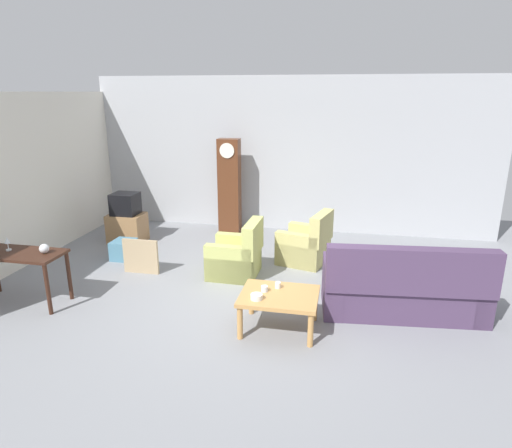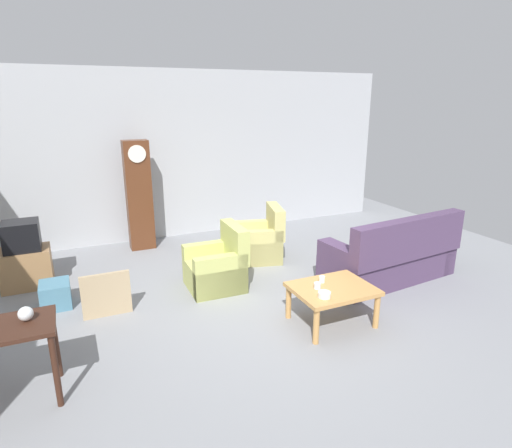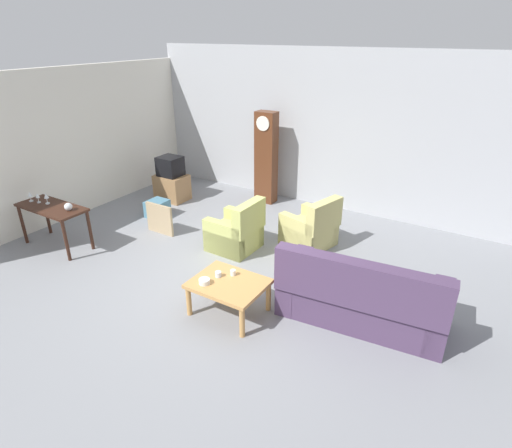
{
  "view_description": "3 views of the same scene",
  "coord_description": "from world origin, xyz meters",
  "px_view_note": "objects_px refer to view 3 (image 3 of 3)",
  "views": [
    {
      "loc": [
        1.16,
        -5.62,
        2.88
      ],
      "look_at": [
        -0.14,
        0.69,
        0.94
      ],
      "focal_mm": 30.94,
      "sensor_mm": 36.0,
      "label": 1
    },
    {
      "loc": [
        -2.35,
        -4.61,
        2.67
      ],
      "look_at": [
        0.09,
        0.79,
        0.91
      ],
      "focal_mm": 29.85,
      "sensor_mm": 36.0,
      "label": 2
    },
    {
      "loc": [
        3.18,
        -4.46,
        3.49
      ],
      "look_at": [
        0.13,
        0.49,
        0.77
      ],
      "focal_mm": 29.25,
      "sensor_mm": 36.0,
      "label": 3
    }
  ],
  "objects_px": {
    "tv_crt": "(170,166)",
    "cup_white_porcelain": "(233,273)",
    "wine_glass_tall": "(30,195)",
    "tv_stand_cabinet": "(172,187)",
    "wine_glass_short": "(46,197)",
    "framed_picture_leaning": "(160,219)",
    "armchair_olive_near": "(236,233)",
    "cup_blue_rimmed": "(218,274)",
    "storage_box_blue": "(157,209)",
    "glass_dome_cloche": "(68,207)",
    "armchair_olive_far": "(311,230)",
    "wine_glass_mid": "(38,197)",
    "couch_floral": "(361,299)",
    "grandfather_clock": "(266,158)",
    "bowl_white_stacked": "(204,281)",
    "coffee_table_wood": "(229,287)",
    "console_table_dark": "(52,212)"
  },
  "relations": [
    {
      "from": "grandfather_clock",
      "to": "framed_picture_leaning",
      "type": "relative_size",
      "value": 3.29
    },
    {
      "from": "glass_dome_cloche",
      "to": "wine_glass_mid",
      "type": "bearing_deg",
      "value": -175.56
    },
    {
      "from": "tv_stand_cabinet",
      "to": "framed_picture_leaning",
      "type": "distance_m",
      "value": 1.72
    },
    {
      "from": "coffee_table_wood",
      "to": "tv_crt",
      "type": "relative_size",
      "value": 2.0
    },
    {
      "from": "cup_blue_rimmed",
      "to": "wine_glass_short",
      "type": "bearing_deg",
      "value": -179.83
    },
    {
      "from": "storage_box_blue",
      "to": "wine_glass_mid",
      "type": "relative_size",
      "value": 2.4
    },
    {
      "from": "couch_floral",
      "to": "cup_white_porcelain",
      "type": "bearing_deg",
      "value": -160.85
    },
    {
      "from": "glass_dome_cloche",
      "to": "armchair_olive_far",
      "type": "bearing_deg",
      "value": 34.41
    },
    {
      "from": "tv_crt",
      "to": "cup_white_porcelain",
      "type": "bearing_deg",
      "value": -36.89
    },
    {
      "from": "grandfather_clock",
      "to": "wine_glass_mid",
      "type": "height_order",
      "value": "grandfather_clock"
    },
    {
      "from": "tv_crt",
      "to": "framed_picture_leaning",
      "type": "distance_m",
      "value": 1.79
    },
    {
      "from": "couch_floral",
      "to": "tv_stand_cabinet",
      "type": "relative_size",
      "value": 3.2
    },
    {
      "from": "glass_dome_cloche",
      "to": "bowl_white_stacked",
      "type": "relative_size",
      "value": 0.89
    },
    {
      "from": "tv_stand_cabinet",
      "to": "wine_glass_tall",
      "type": "relative_size",
      "value": 3.92
    },
    {
      "from": "framed_picture_leaning",
      "to": "bowl_white_stacked",
      "type": "bearing_deg",
      "value": -33.9
    },
    {
      "from": "glass_dome_cloche",
      "to": "wine_glass_short",
      "type": "bearing_deg",
      "value": -178.99
    },
    {
      "from": "wine_glass_tall",
      "to": "couch_floral",
      "type": "bearing_deg",
      "value": 7.77
    },
    {
      "from": "wine_glass_short",
      "to": "cup_blue_rimmed",
      "type": "bearing_deg",
      "value": 0.17
    },
    {
      "from": "coffee_table_wood",
      "to": "storage_box_blue",
      "type": "xyz_separation_m",
      "value": [
        -3.1,
        1.87,
        -0.24
      ]
    },
    {
      "from": "storage_box_blue",
      "to": "glass_dome_cloche",
      "type": "distance_m",
      "value": 1.95
    },
    {
      "from": "tv_crt",
      "to": "framed_picture_leaning",
      "type": "height_order",
      "value": "tv_crt"
    },
    {
      "from": "bowl_white_stacked",
      "to": "cup_blue_rimmed",
      "type": "bearing_deg",
      "value": 77.06
    },
    {
      "from": "wine_glass_short",
      "to": "wine_glass_mid",
      "type": "bearing_deg",
      "value": -165.2
    },
    {
      "from": "framed_picture_leaning",
      "to": "tv_stand_cabinet",
      "type": "bearing_deg",
      "value": 124.32
    },
    {
      "from": "armchair_olive_near",
      "to": "cup_white_porcelain",
      "type": "relative_size",
      "value": 11.55
    },
    {
      "from": "tv_crt",
      "to": "wine_glass_short",
      "type": "height_order",
      "value": "tv_crt"
    },
    {
      "from": "glass_dome_cloche",
      "to": "cup_white_porcelain",
      "type": "height_order",
      "value": "glass_dome_cloche"
    },
    {
      "from": "tv_stand_cabinet",
      "to": "cup_blue_rimmed",
      "type": "bearing_deg",
      "value": -39.53
    },
    {
      "from": "grandfather_clock",
      "to": "armchair_olive_far",
      "type": "bearing_deg",
      "value": -38.92
    },
    {
      "from": "framed_picture_leaning",
      "to": "wine_glass_short",
      "type": "distance_m",
      "value": 1.94
    },
    {
      "from": "tv_stand_cabinet",
      "to": "wine_glass_short",
      "type": "bearing_deg",
      "value": -97.28
    },
    {
      "from": "tv_stand_cabinet",
      "to": "framed_picture_leaning",
      "type": "height_order",
      "value": "framed_picture_leaning"
    },
    {
      "from": "framed_picture_leaning",
      "to": "bowl_white_stacked",
      "type": "distance_m",
      "value": 2.72
    },
    {
      "from": "armchair_olive_near",
      "to": "armchair_olive_far",
      "type": "distance_m",
      "value": 1.31
    },
    {
      "from": "coffee_table_wood",
      "to": "wine_glass_short",
      "type": "relative_size",
      "value": 4.9
    },
    {
      "from": "tv_crt",
      "to": "wine_glass_tall",
      "type": "bearing_deg",
      "value": -104.02
    },
    {
      "from": "bowl_white_stacked",
      "to": "wine_glass_mid",
      "type": "xyz_separation_m",
      "value": [
        -3.75,
        0.17,
        0.36
      ]
    },
    {
      "from": "tv_stand_cabinet",
      "to": "wine_glass_tall",
      "type": "distance_m",
      "value": 2.94
    },
    {
      "from": "armchair_olive_far",
      "to": "tv_crt",
      "type": "height_order",
      "value": "tv_crt"
    },
    {
      "from": "armchair_olive_near",
      "to": "cup_blue_rimmed",
      "type": "relative_size",
      "value": 10.83
    },
    {
      "from": "framed_picture_leaning",
      "to": "wine_glass_tall",
      "type": "distance_m",
      "value": 2.24
    },
    {
      "from": "storage_box_blue",
      "to": "wine_glass_mid",
      "type": "xyz_separation_m",
      "value": [
        -0.9,
        -1.89,
        0.7
      ]
    },
    {
      "from": "tv_stand_cabinet",
      "to": "cup_white_porcelain",
      "type": "distance_m",
      "value": 4.29
    },
    {
      "from": "storage_box_blue",
      "to": "grandfather_clock",
      "type": "bearing_deg",
      "value": 52.18
    },
    {
      "from": "framed_picture_leaning",
      "to": "cup_blue_rimmed",
      "type": "height_order",
      "value": "framed_picture_leaning"
    },
    {
      "from": "armchair_olive_near",
      "to": "framed_picture_leaning",
      "type": "distance_m",
      "value": 1.58
    },
    {
      "from": "grandfather_clock",
      "to": "cup_blue_rimmed",
      "type": "bearing_deg",
      "value": -68.85
    },
    {
      "from": "console_table_dark",
      "to": "glass_dome_cloche",
      "type": "height_order",
      "value": "glass_dome_cloche"
    },
    {
      "from": "tv_crt",
      "to": "storage_box_blue",
      "type": "relative_size",
      "value": 1.15
    },
    {
      "from": "tv_stand_cabinet",
      "to": "cup_blue_rimmed",
      "type": "height_order",
      "value": "tv_stand_cabinet"
    }
  ]
}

